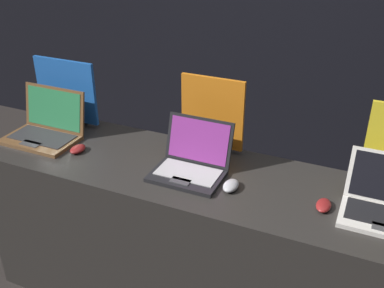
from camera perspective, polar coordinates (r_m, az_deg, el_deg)
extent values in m
cube|color=black|center=(3.63, 12.26, 17.33)|extent=(8.00, 0.05, 2.80)
cube|color=#282623|center=(2.45, 0.19, -12.44)|extent=(2.24, 0.62, 0.89)
cube|color=brown|center=(2.59, -18.72, 0.49)|extent=(0.40, 0.24, 0.02)
cube|color=#2D2D30|center=(2.60, -18.49, 0.89)|extent=(0.35, 0.17, 0.00)
cube|color=#3F3F42|center=(2.54, -19.82, 0.03)|extent=(0.11, 0.05, 0.00)
cube|color=brown|center=(2.64, -17.07, 4.34)|extent=(0.40, 0.06, 0.24)
cube|color=#2D7F4C|center=(2.63, -17.17, 4.31)|extent=(0.36, 0.05, 0.21)
ellipsoid|color=maroon|center=(2.43, -14.30, -0.62)|extent=(0.07, 0.10, 0.03)
cube|color=black|center=(2.77, -15.18, 2.84)|extent=(0.22, 0.07, 0.02)
cube|color=#1E59B2|center=(2.70, -15.69, 6.57)|extent=(0.40, 0.02, 0.36)
cube|color=black|center=(2.13, -0.69, -4.09)|extent=(0.34, 0.23, 0.02)
cube|color=#B7B7B7|center=(2.14, -0.50, -3.60)|extent=(0.30, 0.16, 0.00)
cube|color=#3F3F42|center=(2.07, -1.49, -4.74)|extent=(0.09, 0.05, 0.00)
cube|color=black|center=(2.19, 0.91, 0.46)|extent=(0.34, 0.08, 0.22)
cube|color=#8C338C|center=(2.18, 0.84, 0.43)|extent=(0.30, 0.06, 0.19)
ellipsoid|color=#B2B2B7|center=(2.06, 4.95, -5.29)|extent=(0.07, 0.11, 0.04)
cube|color=black|center=(2.39, 2.50, -0.35)|extent=(0.19, 0.07, 0.02)
cube|color=orange|center=(2.30, 2.60, 4.04)|extent=(0.34, 0.02, 0.37)
ellipsoid|color=maroon|center=(2.01, 16.37, -7.47)|extent=(0.06, 0.11, 0.03)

